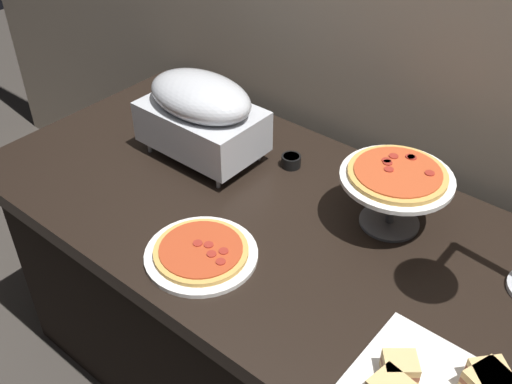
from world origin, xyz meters
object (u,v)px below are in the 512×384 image
at_px(pizza_plate_center, 396,181).
at_px(sauce_cup_near, 291,161).
at_px(chafing_dish, 201,113).
at_px(pizza_plate_front, 201,253).

relative_size(pizza_plate_center, sauce_cup_near, 4.88).
height_order(chafing_dish, pizza_plate_center, chafing_dish).
xyz_separation_m(chafing_dish, sauce_cup_near, (0.24, 0.13, -0.13)).
distance_m(chafing_dish, pizza_plate_center, 0.60).
bearing_deg(sauce_cup_near, pizza_plate_front, -81.76).
bearing_deg(pizza_plate_front, sauce_cup_near, 98.24).
xyz_separation_m(pizza_plate_center, sauce_cup_near, (-0.36, 0.04, -0.12)).
relative_size(pizza_plate_front, sauce_cup_near, 4.80).
xyz_separation_m(chafing_dish, pizza_plate_center, (0.60, 0.08, -0.01)).
bearing_deg(pizza_plate_center, sauce_cup_near, 172.99).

